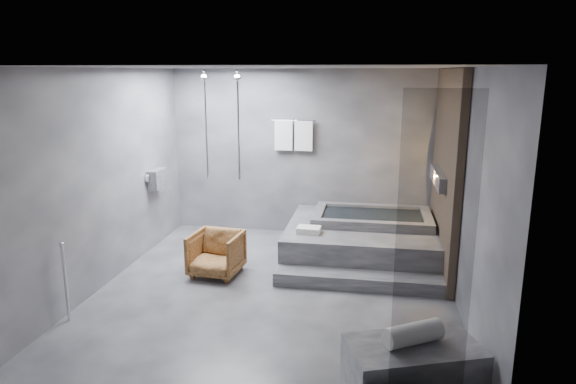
# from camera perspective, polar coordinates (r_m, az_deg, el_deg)

# --- Properties ---
(room) EXTENTS (5.00, 5.04, 2.82)m
(room) POSITION_cam_1_polar(r_m,az_deg,el_deg) (6.42, 2.36, 4.09)
(room) COLOR #323235
(room) RESTS_ON ground
(tub_deck) EXTENTS (2.20, 2.00, 0.50)m
(tub_deck) POSITION_cam_1_polar(r_m,az_deg,el_deg) (7.90, 8.13, -5.33)
(tub_deck) COLOR #38373A
(tub_deck) RESTS_ON ground
(tub_step) EXTENTS (2.20, 0.36, 0.18)m
(tub_step) POSITION_cam_1_polar(r_m,az_deg,el_deg) (6.86, 7.77, -9.72)
(tub_step) COLOR #38373A
(tub_step) RESTS_ON ground
(concrete_bench) EXTENTS (1.26, 0.96, 0.50)m
(concrete_bench) POSITION_cam_1_polar(r_m,az_deg,el_deg) (4.79, 13.67, -18.73)
(concrete_bench) COLOR #39393B
(concrete_bench) RESTS_ON ground
(driftwood_chair) EXTENTS (0.72, 0.73, 0.61)m
(driftwood_chair) POSITION_cam_1_polar(r_m,az_deg,el_deg) (7.18, -7.98, -6.80)
(driftwood_chair) COLOR #4B2B12
(driftwood_chair) RESTS_ON ground
(rolled_towel) EXTENTS (0.53, 0.43, 0.18)m
(rolled_towel) POSITION_cam_1_polar(r_m,az_deg,el_deg) (4.62, 13.74, -15.05)
(rolled_towel) COLOR silver
(rolled_towel) RESTS_ON concrete_bench
(deck_towel) EXTENTS (0.34, 0.26, 0.09)m
(deck_towel) POSITION_cam_1_polar(r_m,az_deg,el_deg) (7.35, 2.32, -4.23)
(deck_towel) COLOR silver
(deck_towel) RESTS_ON tub_deck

